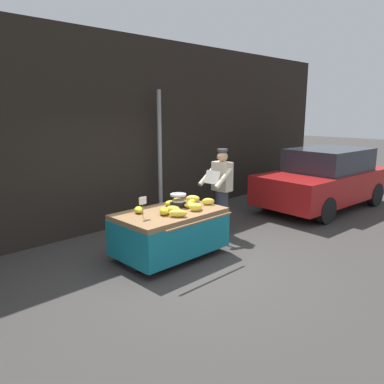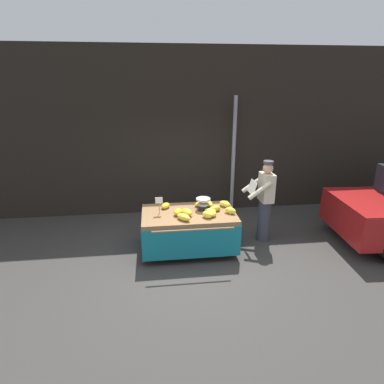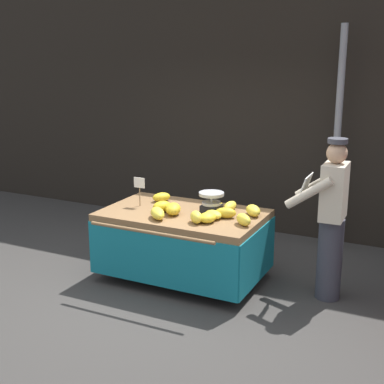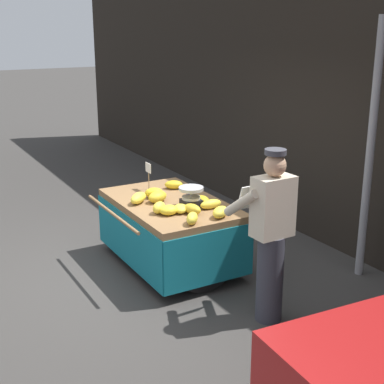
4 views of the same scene
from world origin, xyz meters
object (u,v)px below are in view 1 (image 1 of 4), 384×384
at_px(street_pole, 160,157).
at_px(banana_bunch_10, 173,210).
at_px(banana_bunch_9, 193,198).
at_px(vendor_person, 221,191).
at_px(banana_bunch_6, 208,201).
at_px(banana_bunch_5, 164,211).
at_px(banana_bunch_0, 197,206).
at_px(banana_cart, 170,223).
at_px(banana_bunch_7, 190,205).
at_px(parked_car, 325,179).
at_px(banana_bunch_1, 170,203).
at_px(banana_bunch_8, 195,207).
at_px(banana_bunch_3, 178,201).
at_px(price_sign, 143,203).
at_px(banana_bunch_4, 192,203).
at_px(banana_bunch_11, 139,210).
at_px(weighing_scale, 178,200).
at_px(banana_bunch_2, 178,213).

relative_size(street_pole, banana_bunch_10, 10.95).
distance_m(banana_bunch_9, vendor_person, 0.84).
bearing_deg(banana_bunch_6, banana_bunch_5, 177.40).
bearing_deg(banana_bunch_0, banana_cart, 150.65).
distance_m(banana_bunch_7, banana_bunch_9, 0.45).
bearing_deg(parked_car, banana_bunch_5, 178.39).
height_order(banana_bunch_0, banana_bunch_7, banana_bunch_0).
bearing_deg(banana_bunch_1, banana_bunch_8, -84.93).
height_order(banana_bunch_3, vendor_person, vendor_person).
bearing_deg(banana_bunch_6, price_sign, 174.07).
height_order(banana_bunch_4, banana_bunch_11, banana_bunch_4).
relative_size(banana_bunch_0, banana_bunch_6, 0.92).
height_order(banana_bunch_7, parked_car, parked_car).
bearing_deg(banana_bunch_10, parked_car, -1.27).
height_order(banana_bunch_1, banana_bunch_5, banana_bunch_5).
bearing_deg(banana_bunch_4, banana_bunch_6, -30.00).
height_order(banana_cart, banana_bunch_8, banana_bunch_8).
distance_m(banana_cart, weighing_scale, 0.46).
bearing_deg(banana_bunch_11, banana_bunch_8, -37.76).
relative_size(weighing_scale, banana_bunch_5, 1.28).
bearing_deg(parked_car, banana_bunch_0, 179.74).
bearing_deg(banana_bunch_1, banana_bunch_2, -121.92).
bearing_deg(street_pole, banana_bunch_4, -113.58).
bearing_deg(vendor_person, banana_bunch_10, -166.89).
distance_m(banana_bunch_8, vendor_person, 1.39).
distance_m(banana_cart, banana_bunch_8, 0.51).
xyz_separation_m(banana_bunch_11, vendor_person, (2.02, -0.03, 0.02)).
bearing_deg(banana_bunch_8, parked_car, 0.56).
relative_size(banana_bunch_4, banana_bunch_11, 1.01).
bearing_deg(banana_bunch_11, street_pole, 41.27).
xyz_separation_m(banana_bunch_0, banana_bunch_5, (-0.62, 0.13, 0.01)).
height_order(banana_bunch_9, banana_bunch_10, banana_bunch_10).
distance_m(banana_bunch_1, vendor_person, 1.33).
height_order(banana_cart, parked_car, parked_car).
distance_m(banana_bunch_7, banana_bunch_8, 0.24).
distance_m(banana_bunch_0, banana_bunch_3, 0.51).
height_order(banana_bunch_1, parked_car, parked_car).
relative_size(banana_bunch_0, banana_bunch_9, 0.81).
bearing_deg(banana_bunch_2, banana_bunch_7, 26.37).
bearing_deg(banana_bunch_0, banana_bunch_9, 51.92).
distance_m(banana_bunch_2, banana_bunch_6, 0.93).
distance_m(weighing_scale, banana_bunch_3, 0.24).
relative_size(banana_bunch_4, parked_car, 0.06).
height_order(street_pole, banana_bunch_10, street_pole).
distance_m(street_pole, banana_bunch_2, 2.63).
height_order(banana_bunch_4, banana_bunch_10, banana_bunch_10).
height_order(banana_bunch_3, banana_bunch_11, banana_bunch_11).
bearing_deg(banana_bunch_5, banana_bunch_0, -11.48).
bearing_deg(vendor_person, banana_bunch_5, -169.08).
bearing_deg(banana_bunch_9, banana_bunch_10, -156.46).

